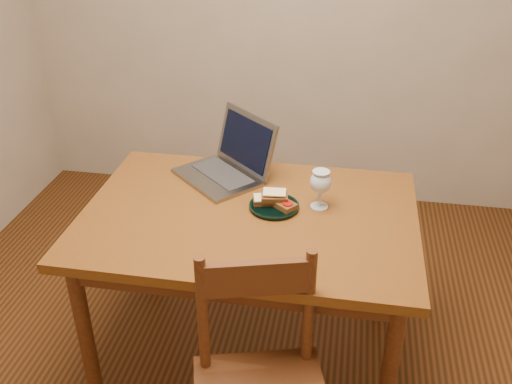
% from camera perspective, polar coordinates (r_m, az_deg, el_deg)
% --- Properties ---
extents(floor, '(3.20, 3.20, 0.02)m').
position_cam_1_polar(floor, '(2.64, -2.33, -16.94)').
color(floor, black).
rests_on(floor, ground).
extents(table, '(1.30, 0.90, 0.74)m').
position_cam_1_polar(table, '(2.27, -0.71, -3.96)').
color(table, '#431B0B').
rests_on(table, floor).
extents(chair, '(0.52, 0.50, 0.45)m').
position_cam_1_polar(chair, '(1.90, 0.46, -18.66)').
color(chair, '#421C0D').
rests_on(chair, floor).
extents(plate, '(0.20, 0.20, 0.02)m').
position_cam_1_polar(plate, '(2.25, 1.82, -1.46)').
color(plate, black).
rests_on(plate, table).
extents(sandwich_cheese, '(0.11, 0.08, 0.03)m').
position_cam_1_polar(sandwich_cheese, '(2.25, 1.03, -0.74)').
color(sandwich_cheese, '#381E0C').
rests_on(sandwich_cheese, plate).
extents(sandwich_tomato, '(0.12, 0.11, 0.03)m').
position_cam_1_polar(sandwich_tomato, '(2.22, 2.76, -1.14)').
color(sandwich_tomato, '#381E0C').
rests_on(sandwich_tomato, plate).
extents(sandwich_top, '(0.11, 0.08, 0.03)m').
position_cam_1_polar(sandwich_top, '(2.23, 1.86, -0.37)').
color(sandwich_top, '#381E0C').
rests_on(sandwich_top, plate).
extents(milk_glass, '(0.08, 0.08, 0.16)m').
position_cam_1_polar(milk_glass, '(2.23, 6.43, 0.27)').
color(milk_glass, white).
rests_on(milk_glass, table).
extents(laptop, '(0.48, 0.48, 0.26)m').
position_cam_1_polar(laptop, '(2.48, -2.55, 3.20)').
color(laptop, slate).
rests_on(laptop, table).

